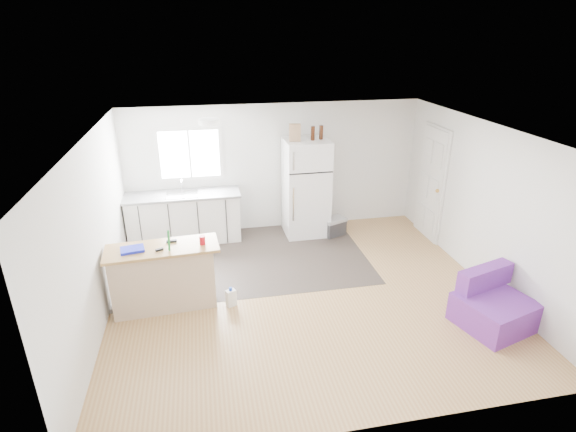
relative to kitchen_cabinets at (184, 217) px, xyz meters
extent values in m
cube|color=#A27244|center=(1.73, -2.18, -0.47)|extent=(5.50, 5.00, 0.01)
cube|color=white|center=(1.73, -2.18, 1.94)|extent=(5.50, 5.00, 0.01)
cube|color=white|center=(1.73, 0.32, 0.74)|extent=(5.50, 0.01, 2.40)
cube|color=white|center=(1.73, -4.68, 0.74)|extent=(5.50, 0.01, 2.40)
cube|color=white|center=(-1.02, -2.18, 0.74)|extent=(0.01, 5.00, 2.40)
cube|color=white|center=(4.48, -2.18, 0.74)|extent=(0.01, 5.00, 2.40)
cube|color=#322925|center=(1.01, -0.93, -0.46)|extent=(4.05, 2.50, 0.00)
cube|color=white|center=(0.18, 0.31, 1.09)|extent=(1.18, 0.04, 0.98)
cube|color=white|center=(0.18, 0.29, 1.09)|extent=(1.05, 0.01, 0.85)
cube|color=white|center=(0.18, 0.28, 1.09)|extent=(0.03, 0.02, 0.85)
cube|color=white|center=(4.45, -0.63, 0.55)|extent=(0.05, 0.82, 2.03)
cube|color=white|center=(4.46, -0.63, 0.56)|extent=(0.03, 0.92, 2.10)
sphere|color=gold|center=(4.41, -0.95, 0.54)|extent=(0.07, 0.07, 0.07)
cylinder|color=white|center=(0.53, -0.98, 1.90)|extent=(0.30, 0.30, 0.07)
cube|color=white|center=(0.00, 0.00, -0.03)|extent=(1.98, 0.61, 0.87)
cube|color=slate|center=(0.00, 0.00, 0.43)|extent=(2.04, 0.65, 0.04)
cube|color=silver|center=(0.00, -0.03, 0.43)|extent=(0.55, 0.42, 0.06)
cube|color=tan|center=(-0.25, -2.12, -0.02)|extent=(1.40, 0.58, 0.88)
cube|color=tan|center=(-0.22, -2.12, 0.44)|extent=(1.53, 0.67, 0.04)
cube|color=white|center=(2.25, -0.07, 0.44)|extent=(0.81, 0.75, 1.80)
cube|color=black|center=(2.25, -0.45, 0.84)|extent=(0.80, 0.02, 0.02)
cube|color=silver|center=(1.93, -0.46, 1.07)|extent=(0.03, 0.02, 0.32)
cube|color=silver|center=(1.93, -0.46, 0.28)|extent=(0.03, 0.02, 0.63)
cube|color=#2D2C2F|center=(2.74, -0.29, -0.32)|extent=(0.49, 0.42, 0.28)
cube|color=#969698|center=(2.74, -0.29, -0.16)|extent=(0.52, 0.44, 0.06)
cube|color=#6F309D|center=(4.00, -3.42, -0.26)|extent=(1.05, 1.02, 0.40)
cube|color=#6F309D|center=(4.00, -3.11, 0.09)|extent=(0.88, 0.44, 0.30)
cube|color=white|center=(0.65, -2.30, -0.34)|extent=(0.16, 0.14, 0.25)
cylinder|color=#193EB5|center=(0.65, -2.30, -0.19)|extent=(0.06, 0.06, 0.05)
cylinder|color=green|center=(-0.14, -2.17, 0.18)|extent=(0.11, 0.32, 1.20)
sphere|color=beige|center=(-0.25, -2.28, -0.40)|extent=(0.14, 0.14, 0.14)
cylinder|color=red|center=(0.32, -2.13, 0.52)|extent=(0.09, 0.09, 0.12)
cube|color=#1620D1|center=(-0.60, -2.15, 0.48)|extent=(0.33, 0.27, 0.04)
cube|color=black|center=(-0.10, -1.98, 0.47)|extent=(0.14, 0.05, 0.03)
cube|color=black|center=(-0.25, -2.21, 0.47)|extent=(0.11, 0.08, 0.03)
cube|color=tan|center=(2.02, -0.13, 1.49)|extent=(0.21, 0.13, 0.30)
cylinder|color=#3A190A|center=(2.34, -0.13, 1.47)|extent=(0.08, 0.08, 0.25)
cylinder|color=#3A190A|center=(2.50, -0.08, 1.47)|extent=(0.07, 0.07, 0.25)
camera|label=1|loc=(0.40, -7.73, 3.18)|focal=28.00mm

